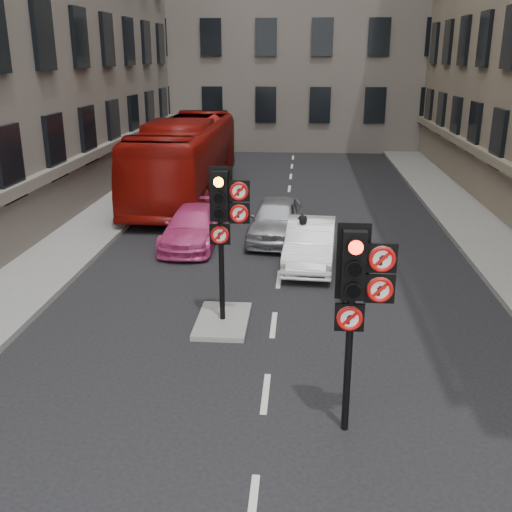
# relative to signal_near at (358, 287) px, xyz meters

# --- Properties ---
(ground) EXTENTS (120.00, 120.00, 0.00)m
(ground) POSITION_rel_signal_near_xyz_m (-1.49, -0.99, -2.58)
(ground) COLOR black
(ground) RESTS_ON ground
(pavement_left) EXTENTS (3.00, 50.00, 0.16)m
(pavement_left) POSITION_rel_signal_near_xyz_m (-8.69, 11.01, -2.50)
(pavement_left) COLOR gray
(pavement_left) RESTS_ON ground
(pavement_right) EXTENTS (3.00, 50.00, 0.16)m
(pavement_right) POSITION_rel_signal_near_xyz_m (5.71, 11.01, -2.50)
(pavement_right) COLOR gray
(pavement_right) RESTS_ON ground
(centre_island) EXTENTS (1.20, 2.00, 0.12)m
(centre_island) POSITION_rel_signal_near_xyz_m (-2.69, 4.01, -2.52)
(centre_island) COLOR gray
(centre_island) RESTS_ON ground
(signal_near) EXTENTS (0.91, 0.40, 3.58)m
(signal_near) POSITION_rel_signal_near_xyz_m (0.00, 0.00, 0.00)
(signal_near) COLOR black
(signal_near) RESTS_ON ground
(signal_far) EXTENTS (0.91, 0.40, 3.58)m
(signal_far) POSITION_rel_signal_near_xyz_m (-2.60, 4.00, 0.12)
(signal_far) COLOR black
(signal_far) RESTS_ON centre_island
(car_silver) EXTENTS (1.98, 4.23, 1.40)m
(car_silver) POSITION_rel_signal_near_xyz_m (-1.75, 10.92, -1.88)
(car_silver) COLOR #A5A7AD
(car_silver) RESTS_ON ground
(car_white) EXTENTS (1.67, 4.09, 1.32)m
(car_white) POSITION_rel_signal_near_xyz_m (-0.61, 8.39, -1.92)
(car_white) COLOR white
(car_white) RESTS_ON ground
(car_pink) EXTENTS (1.80, 4.24, 1.22)m
(car_pink) POSITION_rel_signal_near_xyz_m (-4.45, 10.07, -1.97)
(car_pink) COLOR #CE3C81
(car_pink) RESTS_ON ground
(bus_red) EXTENTS (2.88, 12.27, 3.42)m
(bus_red) POSITION_rel_signal_near_xyz_m (-5.99, 17.07, -0.87)
(bus_red) COLOR maroon
(bus_red) RESTS_ON ground
(motorcycle) EXTENTS (0.50, 1.55, 0.92)m
(motorcycle) POSITION_rel_signal_near_xyz_m (0.24, 5.01, -2.12)
(motorcycle) COLOR black
(motorcycle) RESTS_ON ground
(motorcyclist) EXTENTS (0.65, 0.52, 1.55)m
(motorcyclist) POSITION_rel_signal_near_xyz_m (-0.88, 8.30, -1.81)
(motorcyclist) COLOR black
(motorcyclist) RESTS_ON ground
(info_sign) EXTENTS (0.34, 0.15, 2.02)m
(info_sign) POSITION_rel_signal_near_xyz_m (-2.83, 4.74, -1.16)
(info_sign) COLOR black
(info_sign) RESTS_ON centre_island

